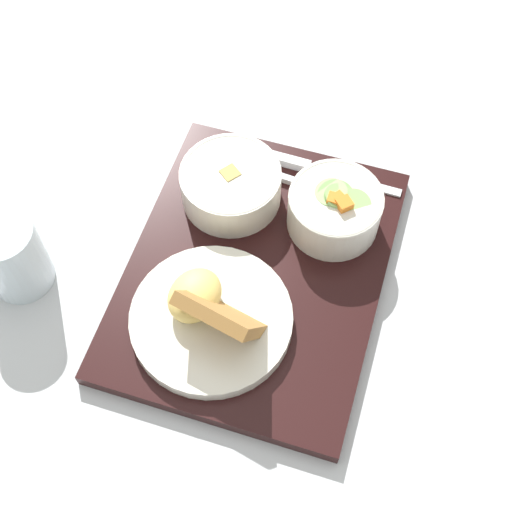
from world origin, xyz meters
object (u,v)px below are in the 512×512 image
at_px(spoon, 300,183).
at_px(bowl_soup, 231,184).
at_px(plate_main, 210,315).
at_px(bowl_salad, 335,208).
at_px(knife, 306,167).
at_px(glass_water, 13,258).

bearing_deg(spoon, bowl_soup, -146.43).
bearing_deg(bowl_soup, plate_main, 18.08).
distance_m(bowl_salad, bowl_soup, 0.13).
bearing_deg(plate_main, spoon, 175.27).
bearing_deg(spoon, knife, 94.19).
bearing_deg(bowl_salad, knife, -135.77).
height_order(plate_main, glass_water, plate_main).
bearing_deg(bowl_soup, spoon, 126.02).
height_order(bowl_soup, glass_water, glass_water).
bearing_deg(plate_main, bowl_salad, 157.41).
xyz_separation_m(bowl_salad, bowl_soup, (0.02, -0.13, -0.00)).
relative_size(bowl_salad, glass_water, 1.11).
relative_size(bowl_soup, knife, 0.68).
bearing_deg(plate_main, glass_water, -81.86).
distance_m(knife, spoon, 0.03).
bearing_deg(knife, plate_main, -99.74).
relative_size(bowl_salad, knife, 0.62).
bearing_deg(spoon, plate_main, -97.18).
bearing_deg(spoon, bowl_salad, -33.89).
xyz_separation_m(bowl_salad, knife, (-0.06, -0.06, -0.03)).
distance_m(spoon, glass_water, 0.37).
bearing_deg(plate_main, bowl_soup, -161.92).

